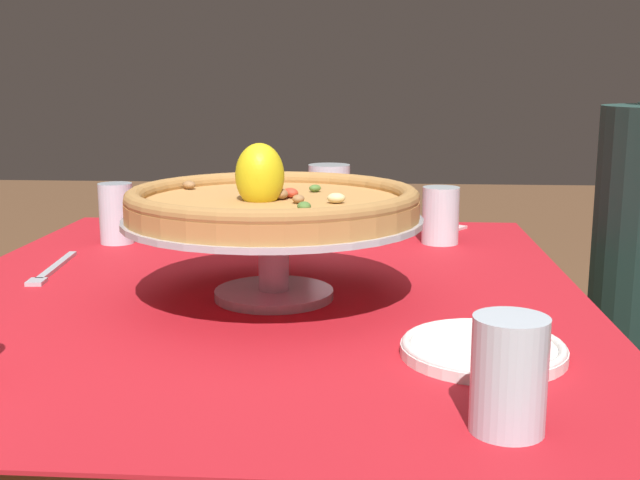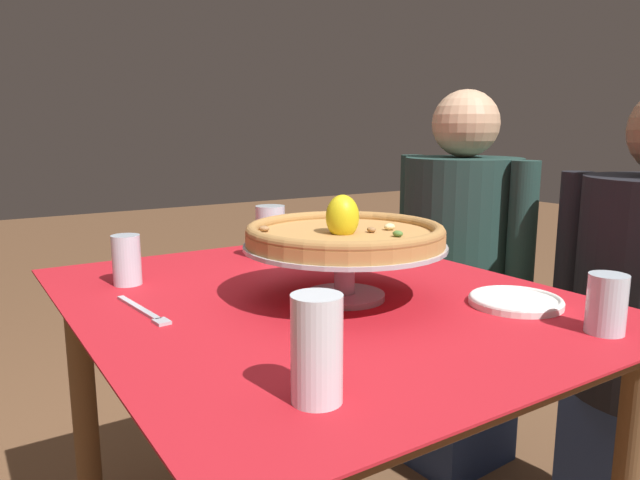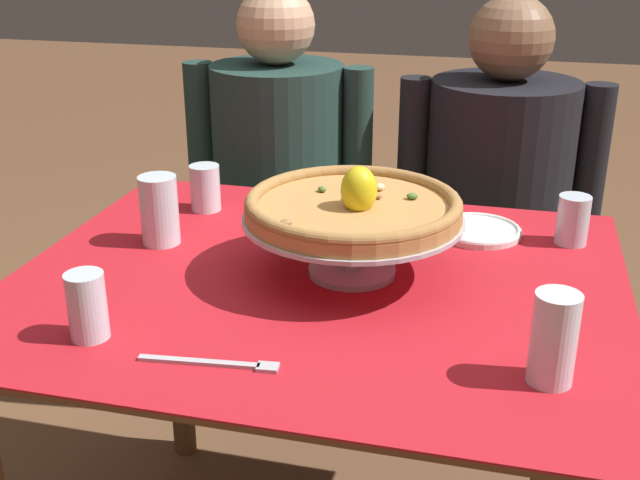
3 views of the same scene
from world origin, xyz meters
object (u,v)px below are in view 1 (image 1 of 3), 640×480
(pizza_stand, at_px, (273,237))
(water_glass_back_left, at_px, (440,219))
(water_glass_back_right, at_px, (509,382))
(water_glass_side_left, at_px, (329,208))
(side_plate, at_px, (483,349))
(sugar_packet, at_px, (453,228))
(pizza, at_px, (272,201))
(water_glass_front_left, at_px, (116,217))
(dinner_fork, at_px, (52,269))

(pizza_stand, height_order, water_glass_back_left, pizza_stand)
(water_glass_back_right, xyz_separation_m, water_glass_side_left, (-0.80, -0.20, 0.02))
(side_plate, relative_size, sugar_packet, 3.54)
(pizza, height_order, water_glass_side_left, pizza)
(pizza, distance_m, water_glass_back_left, 0.47)
(water_glass_back_left, bearing_deg, pizza_stand, -33.11)
(water_glass_front_left, bearing_deg, sugar_packet, 106.21)
(pizza_stand, distance_m, side_plate, 0.34)
(water_glass_front_left, bearing_deg, water_glass_side_left, 98.10)
(dinner_fork, height_order, sugar_packet, dinner_fork)
(water_glass_front_left, bearing_deg, pizza_stand, 43.61)
(water_glass_side_left, relative_size, side_plate, 0.79)
(water_glass_back_right, xyz_separation_m, dinner_fork, (-0.52, -0.61, -0.04))
(water_glass_front_left, bearing_deg, water_glass_back_right, 37.95)
(sugar_packet, bearing_deg, dinner_fork, -58.36)
(side_plate, distance_m, sugar_packet, 0.74)
(pizza, height_order, dinner_fork, pizza)
(pizza_stand, height_order, water_glass_side_left, water_glass_side_left)
(pizza_stand, xyz_separation_m, water_glass_side_left, (-0.40, 0.05, -0.03))
(water_glass_back_right, distance_m, dinner_fork, 0.81)
(water_glass_back_left, relative_size, dinner_fork, 0.48)
(water_glass_side_left, height_order, sugar_packet, water_glass_side_left)
(pizza_stand, relative_size, water_glass_front_left, 3.66)
(pizza, distance_m, sugar_packet, 0.62)
(water_glass_side_left, bearing_deg, water_glass_back_right, 13.96)
(pizza, xyz_separation_m, water_glass_front_left, (-0.35, -0.33, -0.09))
(dinner_fork, bearing_deg, water_glass_front_left, 172.12)
(water_glass_back_right, relative_size, dinner_fork, 0.47)
(pizza_stand, bearing_deg, pizza, -45.44)
(water_glass_back_left, distance_m, water_glass_side_left, 0.20)
(water_glass_back_left, height_order, water_glass_side_left, water_glass_side_left)
(water_glass_back_left, bearing_deg, water_glass_front_left, -86.18)
(side_plate, bearing_deg, pizza_stand, -130.08)
(pizza, bearing_deg, water_glass_side_left, 172.81)
(dinner_fork, bearing_deg, sugar_packet, 121.64)
(pizza, distance_m, water_glass_back_right, 0.48)
(water_glass_back_right, xyz_separation_m, sugar_packet, (-0.93, 0.04, -0.04))
(water_glass_back_left, bearing_deg, side_plate, 0.04)
(side_plate, bearing_deg, water_glass_front_left, -133.82)
(water_glass_side_left, xyz_separation_m, side_plate, (0.62, 0.20, -0.05))
(water_glass_side_left, height_order, dinner_fork, water_glass_side_left)
(side_plate, bearing_deg, water_glass_back_left, -179.96)
(water_glass_back_left, bearing_deg, water_glass_back_right, -0.27)
(pizza, bearing_deg, water_glass_front_left, -136.50)
(pizza_stand, xyz_separation_m, sugar_packet, (-0.53, 0.29, -0.08))
(pizza, xyz_separation_m, side_plate, (0.21, 0.25, -0.12))
(pizza, distance_m, side_plate, 0.35)
(side_plate, xyz_separation_m, dinner_fork, (-0.34, -0.62, -0.01))
(dinner_fork, bearing_deg, water_glass_back_right, 49.44)
(dinner_fork, bearing_deg, water_glass_back_left, 112.94)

